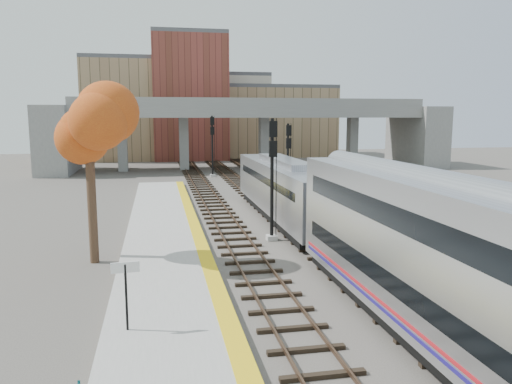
{
  "coord_description": "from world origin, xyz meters",
  "views": [
    {
      "loc": [
        -7.55,
        -22.8,
        7.23
      ],
      "look_at": [
        -1.53,
        7.54,
        2.5
      ],
      "focal_mm": 35.0,
      "sensor_mm": 36.0,
      "label": 1
    }
  ],
  "objects": [
    {
      "name": "ground",
      "position": [
        0.0,
        0.0,
        0.0
      ],
      "size": [
        160.0,
        160.0,
        0.0
      ],
      "primitive_type": "plane",
      "color": "#47423D",
      "rests_on": "ground"
    },
    {
      "name": "platform",
      "position": [
        -7.25,
        0.0,
        0.17
      ],
      "size": [
        4.5,
        60.0,
        0.35
      ],
      "primitive_type": "cube",
      "color": "#9E9E99",
      "rests_on": "ground"
    },
    {
      "name": "yellow_strip",
      "position": [
        -5.35,
        0.0,
        0.35
      ],
      "size": [
        0.7,
        60.0,
        0.01
      ],
      "primitive_type": "cube",
      "color": "yellow",
      "rests_on": "platform"
    },
    {
      "name": "tracks",
      "position": [
        0.93,
        12.5,
        0.08
      ],
      "size": [
        10.7,
        95.0,
        0.25
      ],
      "color": "black",
      "rests_on": "ground"
    },
    {
      "name": "overpass",
      "position": [
        4.92,
        45.0,
        5.81
      ],
      "size": [
        54.0,
        12.0,
        9.5
      ],
      "color": "slate",
      "rests_on": "ground"
    },
    {
      "name": "buildings_far",
      "position": [
        1.26,
        66.57,
        7.88
      ],
      "size": [
        43.0,
        21.0,
        20.6
      ],
      "color": "#9B7F5A",
      "rests_on": "ground"
    },
    {
      "name": "parking_lot",
      "position": [
        14.0,
        28.0,
        0.02
      ],
      "size": [
        14.0,
        18.0,
        0.04
      ],
      "primitive_type": "cube",
      "color": "black",
      "rests_on": "ground"
    },
    {
      "name": "locomotive",
      "position": [
        1.0,
        10.25,
        2.28
      ],
      "size": [
        3.02,
        19.05,
        4.1
      ],
      "color": "#A8AAB2",
      "rests_on": "ground"
    },
    {
      "name": "coach",
      "position": [
        1.0,
        -12.36,
        2.8
      ],
      "size": [
        3.03,
        25.0,
        5.0
      ],
      "color": "#A8AAB2",
      "rests_on": "ground"
    },
    {
      "name": "signal_mast_near",
      "position": [
        -1.1,
        4.93,
        3.54
      ],
      "size": [
        0.6,
        0.64,
        7.1
      ],
      "color": "#9E9E99",
      "rests_on": "ground"
    },
    {
      "name": "signal_mast_mid",
      "position": [
        3.0,
        16.86,
        3.2
      ],
      "size": [
        0.6,
        0.64,
        6.62
      ],
      "color": "#9E9E99",
      "rests_on": "ground"
    },
    {
      "name": "signal_mast_far",
      "position": [
        -1.1,
        36.36,
        3.64
      ],
      "size": [
        0.6,
        0.64,
        7.25
      ],
      "color": "#9E9E99",
      "rests_on": "ground"
    },
    {
      "name": "station_sign",
      "position": [
        -8.67,
        -6.94,
        1.98
      ],
      "size": [
        0.9,
        0.12,
        2.27
      ],
      "rotation": [
        0.0,
        0.0,
        0.08
      ],
      "color": "black",
      "rests_on": "platform"
    },
    {
      "name": "tree",
      "position": [
        -10.77,
        2.36,
        6.62
      ],
      "size": [
        3.6,
        3.6,
        8.93
      ],
      "color": "#382619",
      "rests_on": "ground"
    },
    {
      "name": "car_a",
      "position": [
        10.47,
        25.77,
        0.6
      ],
      "size": [
        1.4,
        3.31,
        1.12
      ],
      "primitive_type": "imported",
      "rotation": [
        0.0,
        0.0,
        0.02
      ],
      "color": "#99999E",
      "rests_on": "parking_lot"
    },
    {
      "name": "car_b",
      "position": [
        14.12,
        25.38,
        0.62
      ],
      "size": [
        2.96,
        3.61,
        1.16
      ],
      "primitive_type": "imported",
      "rotation": [
        0.0,
        0.0,
        0.58
      ],
      "color": "#99999E",
      "rests_on": "parking_lot"
    },
    {
      "name": "car_c",
      "position": [
        18.74,
        28.57,
        0.69
      ],
      "size": [
        1.96,
        4.55,
        1.3
      ],
      "primitive_type": "imported",
      "rotation": [
        0.0,
        0.0,
        -0.03
      ],
      "color": "#99999E",
      "rests_on": "parking_lot"
    }
  ]
}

